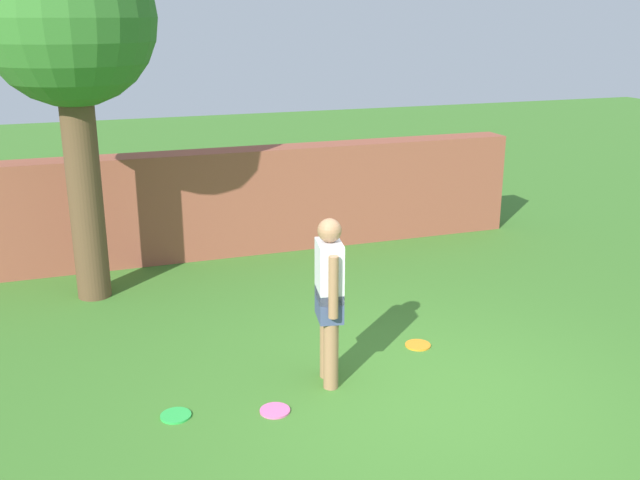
{
  "coord_description": "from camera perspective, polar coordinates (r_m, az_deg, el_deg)",
  "views": [
    {
      "loc": [
        -2.88,
        -5.29,
        3.35
      ],
      "look_at": [
        -0.37,
        1.85,
        1.0
      ],
      "focal_mm": 40.66,
      "sensor_mm": 36.0,
      "label": 1
    }
  ],
  "objects": [
    {
      "name": "person",
      "position": [
        6.68,
        0.73,
        -4.29
      ],
      "size": [
        0.28,
        0.53,
        1.62
      ],
      "rotation": [
        0.0,
        0.0,
        1.38
      ],
      "color": "#9E704C",
      "rests_on": "ground"
    },
    {
      "name": "ground_plane",
      "position": [
        6.89,
        8.19,
        -12.04
      ],
      "size": [
        40.0,
        40.0,
        0.0
      ],
      "primitive_type": "plane",
      "color": "#3D7528"
    },
    {
      "name": "brick_wall",
      "position": [
        10.44,
        -11.2,
        2.59
      ],
      "size": [
        10.36,
        0.5,
        1.53
      ],
      "primitive_type": "cube",
      "color": "brown",
      "rests_on": "ground"
    },
    {
      "name": "frisbee_green",
      "position": [
        6.63,
        -11.28,
        -13.4
      ],
      "size": [
        0.27,
        0.27,
        0.02
      ],
      "primitive_type": "cylinder",
      "color": "green",
      "rests_on": "ground"
    },
    {
      "name": "tree",
      "position": [
        8.89,
        -19.17,
        15.53
      ],
      "size": [
        1.98,
        1.98,
        4.32
      ],
      "color": "brown",
      "rests_on": "ground"
    },
    {
      "name": "frisbee_orange",
      "position": [
        7.82,
        7.71,
        -8.2
      ],
      "size": [
        0.27,
        0.27,
        0.02
      ],
      "primitive_type": "cylinder",
      "color": "orange",
      "rests_on": "ground"
    },
    {
      "name": "frisbee_pink",
      "position": [
        6.59,
        -3.57,
        -13.25
      ],
      "size": [
        0.27,
        0.27,
        0.02
      ],
      "primitive_type": "cylinder",
      "color": "pink",
      "rests_on": "ground"
    }
  ]
}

